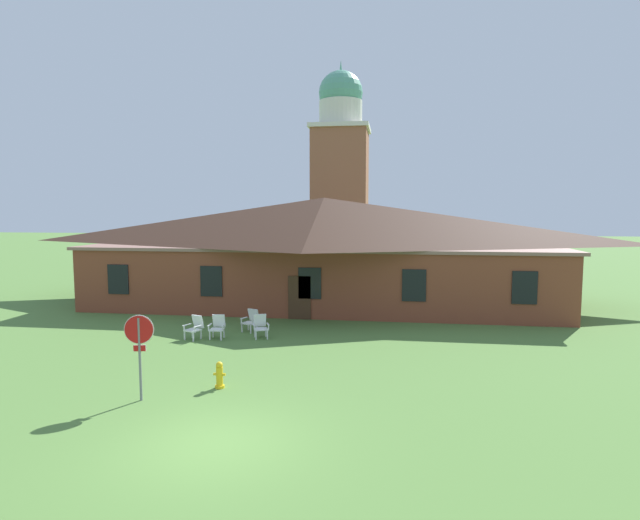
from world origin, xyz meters
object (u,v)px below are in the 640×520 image
Objects in this scene: lawn_chair_by_porch at (195,327)px; fire_hydrant at (220,375)px; stop_sign at (139,340)px; lawn_chair_near_door at (218,326)px; lawn_chair_left_end at (251,320)px; lawn_chair_middle at (260,326)px.

fire_hydrant is (2.93, -5.38, -0.12)m from lawn_chair_by_porch.
stop_sign reaches higher than lawn_chair_by_porch.
lawn_chair_by_porch is at bearing -164.24° from lawn_chair_near_door.
lawn_chair_by_porch is 1.00× the size of lawn_chair_left_end.
fire_hydrant is at bearing -81.63° from lawn_chair_left_end.
stop_sign is at bearing -101.48° from lawn_chair_middle.
lawn_chair_by_porch is 2.48m from lawn_chair_left_end.
stop_sign is 2.49× the size of lawn_chair_middle.
lawn_chair_left_end is at bearing 52.59° from lawn_chair_near_door.
lawn_chair_near_door is (0.88, 0.25, 0.00)m from lawn_chair_by_porch.
lawn_chair_middle is at bearing 78.52° from stop_sign.
lawn_chair_by_porch is 0.92m from lawn_chair_near_door.
fire_hydrant is at bearing -69.98° from lawn_chair_near_door.
lawn_chair_by_porch is (-1.13, 6.64, -1.18)m from stop_sign.
lawn_chair_middle is at bearing 12.50° from lawn_chair_by_porch.
lawn_chair_left_end is at bearing 84.58° from stop_sign.
stop_sign is 2.49× the size of lawn_chair_left_end.
stop_sign is 6.83m from lawn_chair_by_porch.
lawn_chair_by_porch and lawn_chair_near_door have the same top height.
lawn_chair_middle is (0.68, -1.02, 0.00)m from lawn_chair_left_end.
fire_hydrant is at bearing 34.75° from stop_sign.
lawn_chair_left_end is 1.21× the size of fire_hydrant.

